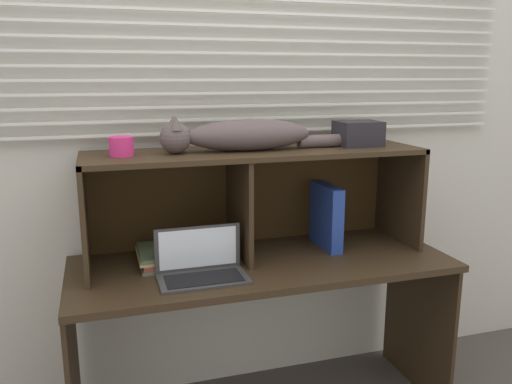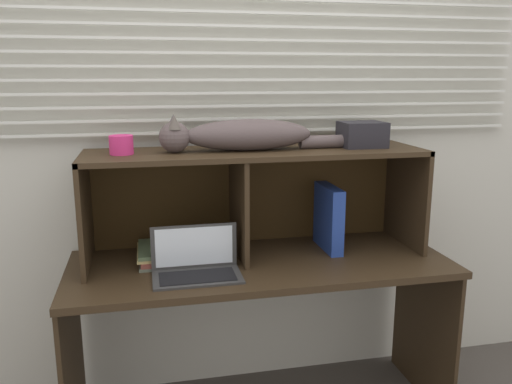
# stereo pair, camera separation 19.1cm
# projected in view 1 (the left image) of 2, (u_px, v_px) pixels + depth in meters

# --- Properties ---
(back_panel_with_blinds) EXTENTS (4.40, 0.08, 2.50)m
(back_panel_with_blinds) POSITION_uv_depth(u_px,v_px,m) (240.00, 135.00, 2.49)
(back_panel_with_blinds) COLOR beige
(back_panel_with_blinds) RESTS_ON ground
(desk) EXTENTS (1.64, 0.63, 0.75)m
(desk) POSITION_uv_depth(u_px,v_px,m) (263.00, 290.00, 2.30)
(desk) COLOR #332516
(desk) RESTS_ON ground
(hutch_shelf_unit) EXTENTS (1.47, 0.41, 0.47)m
(hutch_shelf_unit) POSITION_uv_depth(u_px,v_px,m) (252.00, 180.00, 2.32)
(hutch_shelf_unit) COLOR #332516
(hutch_shelf_unit) RESTS_ON desk
(cat) EXTENTS (0.92, 0.16, 0.16)m
(cat) POSITION_uv_depth(u_px,v_px,m) (243.00, 135.00, 2.23)
(cat) COLOR #564949
(cat) RESTS_ON hutch_shelf_unit
(laptop) EXTENTS (0.35, 0.20, 0.19)m
(laptop) POSITION_uv_depth(u_px,v_px,m) (201.00, 267.00, 2.08)
(laptop) COLOR #373737
(laptop) RESTS_ON desk
(binder_upright) EXTENTS (0.06, 0.26, 0.30)m
(binder_upright) POSITION_uv_depth(u_px,v_px,m) (326.00, 216.00, 2.43)
(binder_upright) COLOR #223F99
(binder_upright) RESTS_ON desk
(book_stack) EXTENTS (0.20, 0.27, 0.06)m
(book_stack) POSITION_uv_depth(u_px,v_px,m) (162.00, 256.00, 2.23)
(book_stack) COLOR #565E4F
(book_stack) RESTS_ON desk
(small_basket) EXTENTS (0.10, 0.10, 0.08)m
(small_basket) POSITION_uv_depth(u_px,v_px,m) (121.00, 146.00, 2.09)
(small_basket) COLOR #DA2F77
(small_basket) RESTS_ON hutch_shelf_unit
(storage_box) EXTENTS (0.19, 0.16, 0.11)m
(storage_box) POSITION_uv_depth(u_px,v_px,m) (358.00, 133.00, 2.39)
(storage_box) COLOR #232128
(storage_box) RESTS_ON hutch_shelf_unit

